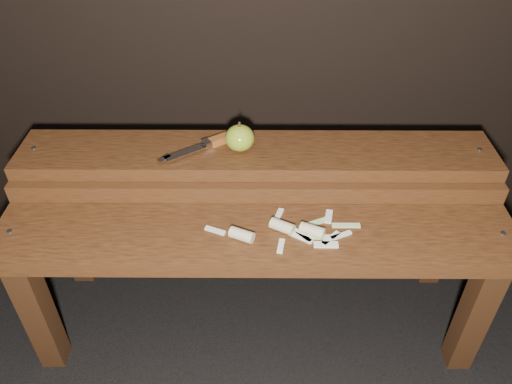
{
  "coord_description": "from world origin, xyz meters",
  "views": [
    {
      "loc": [
        0.01,
        -0.87,
        1.2
      ],
      "look_at": [
        0.0,
        0.06,
        0.45
      ],
      "focal_mm": 35.0,
      "sensor_mm": 36.0,
      "label": 1
    }
  ],
  "objects_px": {
    "bench_front_tier": "(256,257)",
    "knife": "(216,141)",
    "bench_rear_tier": "(256,177)",
    "apple": "(240,138)"
  },
  "relations": [
    {
      "from": "bench_front_tier",
      "to": "bench_rear_tier",
      "type": "bearing_deg",
      "value": 90.0
    },
    {
      "from": "bench_front_tier",
      "to": "knife",
      "type": "height_order",
      "value": "knife"
    },
    {
      "from": "bench_front_tier",
      "to": "knife",
      "type": "bearing_deg",
      "value": 112.16
    },
    {
      "from": "bench_front_tier",
      "to": "bench_rear_tier",
      "type": "relative_size",
      "value": 1.0
    },
    {
      "from": "bench_front_tier",
      "to": "apple",
      "type": "xyz_separation_m",
      "value": [
        -0.04,
        0.23,
        0.18
      ]
    },
    {
      "from": "bench_rear_tier",
      "to": "apple",
      "type": "distance_m",
      "value": 0.13
    },
    {
      "from": "bench_front_tier",
      "to": "apple",
      "type": "relative_size",
      "value": 15.46
    },
    {
      "from": "apple",
      "to": "knife",
      "type": "xyz_separation_m",
      "value": [
        -0.06,
        0.02,
        -0.02
      ]
    },
    {
      "from": "apple",
      "to": "knife",
      "type": "bearing_deg",
      "value": 161.59
    },
    {
      "from": "bench_front_tier",
      "to": "knife",
      "type": "distance_m",
      "value": 0.31
    }
  ]
}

